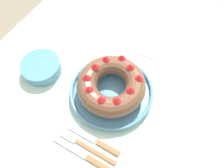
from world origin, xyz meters
The scene contains 9 objects.
ground_plane centered at (0.00, 0.00, 0.00)m, with size 8.00×8.00×0.00m, color gray.
dining_table centered at (0.00, 0.00, 0.69)m, with size 1.51×1.08×0.77m.
serving_dish centered at (0.00, -0.01, 0.79)m, with size 0.31×0.31×0.03m.
bundt_cake centered at (0.00, -0.01, 0.84)m, with size 0.24×0.24×0.09m.
fork centered at (-0.21, -0.03, 0.77)m, with size 0.02×0.21×0.01m.
serving_knife centered at (-0.24, -0.06, 0.77)m, with size 0.02×0.23×0.01m.
cake_knife centered at (-0.18, -0.06, 0.77)m, with size 0.02×0.19×0.01m.
side_bowl centered at (-0.04, 0.28, 0.79)m, with size 0.15×0.15×0.05m, color #518EB2.
napkin centered at (0.30, -0.03, 0.77)m, with size 0.16×0.11×0.00m, color white.
Camera 1 is at (-0.33, -0.20, 1.51)m, focal length 35.00 mm.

